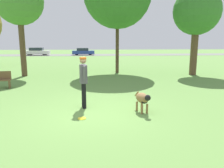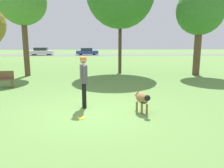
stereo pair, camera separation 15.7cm
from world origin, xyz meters
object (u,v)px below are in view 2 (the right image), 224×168
(tree_near_right, at_px, (200,12))
(parked_car_blue, at_px, (87,52))
(dog, at_px, (143,99))
(tree_near_left, at_px, (22,2))
(parked_car_white, at_px, (42,51))
(frisbee, at_px, (81,118))
(person, at_px, (84,78))

(tree_near_right, distance_m, parked_car_blue, 26.36)
(dog, bearing_deg, tree_near_left, -158.66)
(tree_near_left, height_order, parked_car_blue, tree_near_left)
(tree_near_right, distance_m, parked_car_white, 29.91)
(frisbee, distance_m, parked_car_blue, 33.09)
(parked_car_blue, bearing_deg, tree_near_right, -72.14)
(dog, xyz_separation_m, parked_car_blue, (-3.53, 32.60, 0.15))
(dog, distance_m, tree_near_right, 10.42)
(person, distance_m, tree_near_left, 9.60)
(tree_near_right, xyz_separation_m, parked_car_blue, (-8.92, 24.54, -3.66))
(person, distance_m, dog, 2.15)
(dog, relative_size, parked_car_white, 0.23)
(dog, distance_m, tree_near_left, 11.36)
(dog, relative_size, parked_car_blue, 0.25)
(person, relative_size, parked_car_blue, 0.45)
(parked_car_blue, bearing_deg, dog, -85.93)
(frisbee, xyz_separation_m, parked_car_white, (-9.55, 32.93, 0.64))
(frisbee, height_order, tree_near_left, tree_near_left)
(frisbee, height_order, parked_car_blue, parked_car_blue)
(frisbee, relative_size, tree_near_right, 0.04)
(tree_near_right, relative_size, parked_car_white, 1.40)
(tree_near_left, relative_size, tree_near_right, 1.09)
(person, height_order, parked_car_white, person)
(person, bearing_deg, frisbee, -11.15)
(tree_near_left, height_order, parked_car_white, tree_near_left)
(tree_near_left, distance_m, parked_car_blue, 24.76)
(tree_near_right, relative_size, parked_car_blue, 1.50)
(tree_near_left, bearing_deg, dog, -52.90)
(person, xyz_separation_m, frisbee, (-0.02, -1.15, -1.06))
(dog, relative_size, tree_near_left, 0.15)
(dog, bearing_deg, tree_near_right, 130.50)
(dog, height_order, parked_car_white, parked_car_white)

